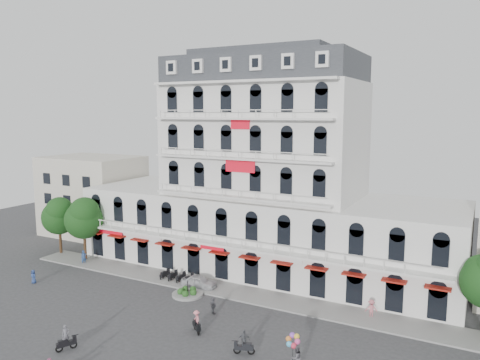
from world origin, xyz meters
name	(u,v)px	position (x,y,z in m)	size (l,w,h in m)	color
ground	(177,325)	(0.00, 0.00, 0.00)	(120.00, 120.00, 0.00)	#38383A
sidewalk	(227,290)	(0.00, 9.00, 0.08)	(53.00, 4.00, 0.16)	gray
main_building	(264,186)	(0.00, 18.00, 9.96)	(45.00, 15.00, 25.80)	silver
flank_building_west	(93,195)	(-30.00, 20.00, 6.00)	(14.00, 10.00, 12.00)	beige
traffic_island	(188,293)	(-3.00, 6.00, 0.26)	(3.20, 3.20, 1.60)	gray
parked_scooter_row	(177,281)	(-6.35, 8.80, 0.00)	(4.40, 1.80, 1.10)	black
tree_west_outer	(59,215)	(-25.95, 9.98, 5.35)	(4.50, 4.48, 7.76)	#382314
tree_west_inner	(84,217)	(-20.95, 9.48, 5.68)	(4.76, 4.76, 8.25)	#382314
parked_car	(199,282)	(-3.10, 8.35, 0.66)	(1.56, 3.89, 1.32)	silver
rider_west	(66,339)	(-5.14, -7.77, 0.93)	(0.99, 1.57, 2.10)	black
rider_northeast	(244,342)	(7.57, -1.73, 0.96)	(1.63, 0.87, 2.01)	black
rider_center	(197,321)	(2.29, -0.38, 1.01)	(1.36, 1.25, 1.97)	black
pedestrian_left	(33,276)	(-20.00, 0.98, 0.75)	(0.74, 0.48, 1.51)	navy
pedestrian_mid	(213,306)	(1.65, 3.43, 0.80)	(0.93, 0.39, 1.59)	#5C5B63
pedestrian_right	(371,309)	(14.84, 9.50, 0.87)	(1.12, 0.64, 1.73)	#CD6C79
pedestrian_far	(84,257)	(-20.00, 8.27, 0.88)	(0.64, 0.42, 1.77)	navy
balloon_vendor	(295,352)	(11.80, -1.74, 1.26)	(1.50, 1.38, 2.45)	#5A5860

